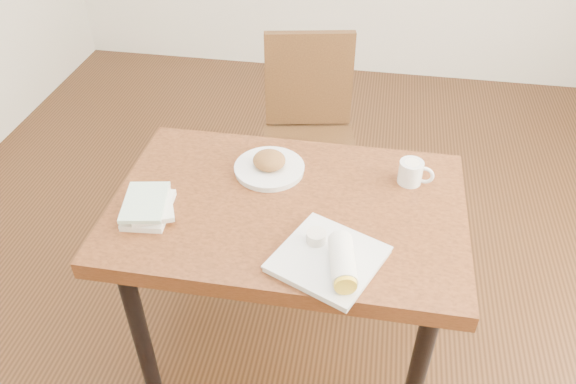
% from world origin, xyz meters
% --- Properties ---
extents(ground, '(4.00, 5.00, 0.01)m').
position_xyz_m(ground, '(0.00, 0.00, -0.01)').
color(ground, '#472814').
rests_on(ground, ground).
extents(table, '(1.15, 0.75, 0.75)m').
position_xyz_m(table, '(0.00, 0.00, 0.66)').
color(table, brown).
rests_on(table, ground).
extents(chair_far, '(0.49, 0.49, 0.95)m').
position_xyz_m(chair_far, '(-0.04, 0.80, 0.55)').
color(chair_far, '#4C3015').
rests_on(chair_far, ground).
extents(plate_scone, '(0.25, 0.25, 0.08)m').
position_xyz_m(plate_scone, '(-0.10, 0.17, 0.77)').
color(plate_scone, white).
rests_on(plate_scone, table).
extents(coffee_mug, '(0.12, 0.08, 0.08)m').
position_xyz_m(coffee_mug, '(0.39, 0.19, 0.79)').
color(coffee_mug, white).
rests_on(coffee_mug, table).
extents(plate_burrito, '(0.37, 0.37, 0.09)m').
position_xyz_m(plate_burrito, '(0.17, -0.25, 0.78)').
color(plate_burrito, white).
rests_on(plate_burrito, table).
extents(book_stack, '(0.20, 0.23, 0.05)m').
position_xyz_m(book_stack, '(-0.43, -0.12, 0.78)').
color(book_stack, white).
rests_on(book_stack, table).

